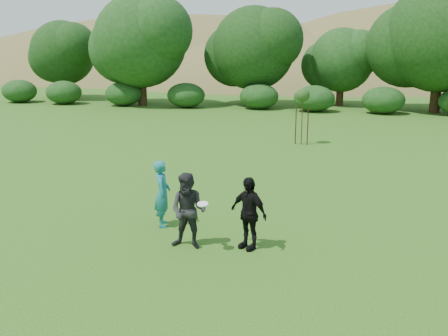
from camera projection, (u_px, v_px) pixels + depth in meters
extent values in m
plane|color=#19470C|center=(197.00, 234.00, 13.32)|extent=(120.00, 120.00, 0.00)
imported|color=#1B7079|center=(162.00, 194.00, 13.74)|extent=(0.62, 0.78, 1.86)
imported|color=#242426|center=(188.00, 211.00, 12.23)|extent=(0.95, 0.75, 1.90)
imported|color=black|center=(248.00, 213.00, 12.19)|extent=(1.15, 0.90, 1.83)
cylinder|color=white|center=(203.00, 204.00, 11.83)|extent=(0.27, 0.27, 0.08)
cylinder|color=#3D2217|center=(302.00, 120.00, 25.03)|extent=(0.05, 0.05, 2.50)
sphere|color=#284C1B|center=(303.00, 95.00, 24.73)|extent=(0.70, 0.70, 0.70)
cylinder|color=#371E15|center=(296.00, 125.00, 25.16)|extent=(0.06, 0.06, 2.00)
cylinder|color=#351D15|center=(308.00, 125.00, 25.01)|extent=(0.06, 0.06, 2.00)
ellipsoid|color=olive|center=(178.00, 144.00, 88.03)|extent=(110.00, 70.00, 44.00)
ellipsoid|color=olive|center=(283.00, 136.00, 70.98)|extent=(80.00, 50.00, 28.00)
cylinder|color=#3A2616|center=(65.00, 85.00, 46.43)|extent=(0.65, 0.65, 2.62)
sphere|color=#194214|center=(63.00, 53.00, 45.73)|extent=(5.80, 5.80, 5.80)
cylinder|color=#3A2616|center=(142.00, 86.00, 41.43)|extent=(0.73, 0.73, 3.15)
sphere|color=#194214|center=(140.00, 41.00, 40.55)|extent=(7.54, 7.54, 7.54)
cylinder|color=#3A2616|center=(253.00, 89.00, 41.24)|extent=(0.68, 0.68, 2.80)
sphere|color=#194214|center=(254.00, 48.00, 40.46)|extent=(6.73, 6.73, 6.73)
cylinder|color=#3A2616|center=(340.00, 92.00, 41.55)|extent=(0.60, 0.60, 2.27)
sphere|color=#194214|center=(342.00, 60.00, 40.93)|extent=(5.22, 5.22, 5.22)
cylinder|color=#3A2616|center=(436.00, 90.00, 36.95)|extent=(0.76, 0.76, 3.32)
sphere|color=#194214|center=(442.00, 36.00, 36.02)|extent=(8.12, 8.12, 8.12)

